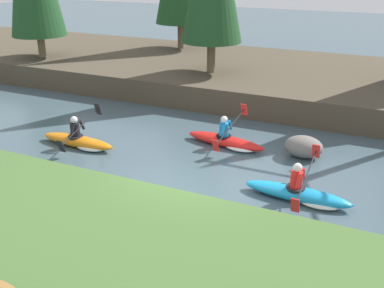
{
  "coord_description": "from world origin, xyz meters",
  "views": [
    {
      "loc": [
        4.27,
        -9.48,
        5.65
      ],
      "look_at": [
        -0.85,
        1.64,
        0.55
      ],
      "focal_mm": 42.0,
      "sensor_mm": 36.0,
      "label": 1
    }
  ],
  "objects_px": {
    "kayaker_lead": "(302,194)",
    "kayaker_middle": "(228,141)",
    "kayaker_trailing": "(80,141)",
    "boulder_midstream": "(304,147)"
  },
  "relations": [
    {
      "from": "kayaker_trailing",
      "to": "boulder_midstream",
      "type": "height_order",
      "value": "kayaker_trailing"
    },
    {
      "from": "kayaker_lead",
      "to": "kayaker_middle",
      "type": "height_order",
      "value": "same"
    },
    {
      "from": "kayaker_trailing",
      "to": "boulder_midstream",
      "type": "distance_m",
      "value": 7.04
    },
    {
      "from": "kayaker_middle",
      "to": "boulder_midstream",
      "type": "relative_size",
      "value": 2.4
    },
    {
      "from": "kayaker_middle",
      "to": "kayaker_trailing",
      "type": "bearing_deg",
      "value": -147.94
    },
    {
      "from": "kayaker_trailing",
      "to": "kayaker_middle",
      "type": "bearing_deg",
      "value": 25.89
    },
    {
      "from": "kayaker_middle",
      "to": "kayaker_trailing",
      "type": "xyz_separation_m",
      "value": [
        -4.32,
        -2.0,
        0.0
      ]
    },
    {
      "from": "kayaker_lead",
      "to": "boulder_midstream",
      "type": "bearing_deg",
      "value": 102.97
    },
    {
      "from": "kayaker_middle",
      "to": "boulder_midstream",
      "type": "distance_m",
      "value": 2.37
    },
    {
      "from": "kayaker_lead",
      "to": "boulder_midstream",
      "type": "relative_size",
      "value": 2.38
    }
  ]
}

